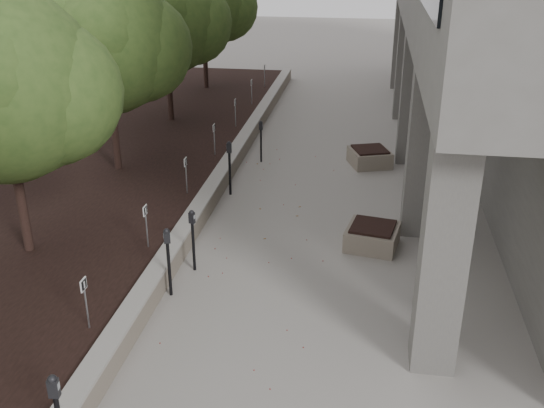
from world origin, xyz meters
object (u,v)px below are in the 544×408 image
Objects in this scene: crabapple_tree_2 at (8,125)px; crabapple_tree_5 at (204,22)px; planter_back at (370,157)px; crabapple_tree_3 at (109,72)px; parking_meter_5 at (261,142)px; planter_front at (372,236)px; parking_meter_2 at (169,262)px; parking_meter_3 at (193,241)px; parking_meter_4 at (230,168)px; crabapple_tree_4 at (166,42)px.

crabapple_tree_5 is (0.00, 15.00, 0.00)m from crabapple_tree_2.
crabapple_tree_3 is at bearing -160.80° from planter_back.
crabapple_tree_2 reaches higher than parking_meter_5.
parking_meter_2 is at bearing -145.21° from planter_front.
parking_meter_4 is (-0.14, 4.14, 0.06)m from parking_meter_3.
parking_meter_3 reaches higher than planter_back.
crabapple_tree_3 is 10.00m from crabapple_tree_5.
crabapple_tree_3 is 3.92× the size of parking_meter_3.
crabapple_tree_3 is 3.73× the size of parking_meter_2.
crabapple_tree_3 is at bearing 90.00° from crabapple_tree_2.
crabapple_tree_2 is 3.73× the size of parking_meter_2.
parking_meter_2 is 8.96m from planter_back.
parking_meter_2 is 5.17m from parking_meter_4.
crabapple_tree_3 reaches higher than parking_meter_4.
parking_meter_4 is at bearing 147.27° from planter_front.
crabapple_tree_5 is 15.09m from planter_front.
crabapple_tree_2 is at bearing -133.42° from planter_back.
planter_front is at bearing -22.35° from crabapple_tree_3.
parking_meter_4 is 2.73m from parking_meter_5.
crabapple_tree_5 is at bearing 133.08° from planter_back.
crabapple_tree_4 is at bearing 85.82° from parking_meter_2.
crabapple_tree_5 is 3.92× the size of parking_meter_3.
crabapple_tree_3 is 8.28m from planter_front.
crabapple_tree_3 and crabapple_tree_4 have the same top height.
parking_meter_3 is 1.23× the size of planter_back.
crabapple_tree_5 is 16.18m from parking_meter_2.
parking_meter_5 is 1.17× the size of planter_front.
parking_meter_4 reaches higher than planter_back.
crabapple_tree_4 is 1.00× the size of crabapple_tree_5.
parking_meter_5 is at bearing -175.78° from planter_back.
parking_meter_5 is (3.73, -7.79, -2.47)m from crabapple_tree_5.
crabapple_tree_3 is at bearing 141.16° from parking_meter_3.
parking_meter_2 reaches higher than parking_meter_3.
parking_meter_3 is at bearing -155.62° from planter_front.
parking_meter_3 is at bearing -76.58° from crabapple_tree_5.
parking_meter_3 is at bearing -116.69° from planter_back.
crabapple_tree_3 reaches higher than parking_meter_3.
crabapple_tree_3 is at bearing 167.90° from parking_meter_4.
planter_back is at bearing 43.79° from parking_meter_2.
parking_meter_2 is (3.29, -0.66, -2.39)m from crabapple_tree_2.
crabapple_tree_4 is at bearing 90.00° from crabapple_tree_2.
crabapple_tree_3 is 4.13m from parking_meter_4.
planter_front is at bearing 13.44° from parking_meter_2.
parking_meter_4 reaches higher than parking_meter_3.
parking_meter_2 is at bearing -94.44° from parking_meter_4.
crabapple_tree_3 is at bearing -148.59° from parking_meter_5.
crabapple_tree_2 is 15.00m from crabapple_tree_5.
parking_meter_5 is at bearing 65.45° from parking_meter_2.
parking_meter_2 is at bearing -59.81° from crabapple_tree_3.
parking_meter_5 is 6.23m from planter_front.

